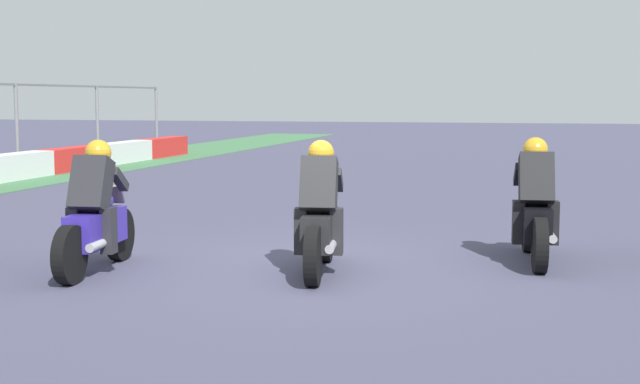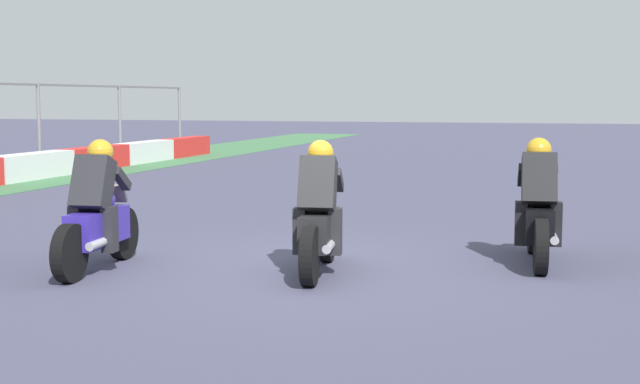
% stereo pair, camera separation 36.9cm
% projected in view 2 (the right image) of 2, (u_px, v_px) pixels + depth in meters
% --- Properties ---
extents(ground_plane, '(120.00, 120.00, 0.00)m').
position_uv_depth(ground_plane, '(314.00, 268.00, 10.12)').
color(ground_plane, '#414158').
extents(rider_lane_b, '(2.04, 0.57, 1.51)m').
position_uv_depth(rider_lane_b, '(538.00, 212.00, 10.37)').
color(rider_lane_b, black).
rests_on(rider_lane_b, ground_plane).
extents(rider_lane_c, '(2.04, 0.59, 1.51)m').
position_uv_depth(rider_lane_c, '(319.00, 219.00, 9.79)').
color(rider_lane_c, black).
rests_on(rider_lane_c, ground_plane).
extents(rider_lane_d, '(2.04, 0.56, 1.51)m').
position_uv_depth(rider_lane_d, '(97.00, 217.00, 9.96)').
color(rider_lane_d, black).
rests_on(rider_lane_d, ground_plane).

